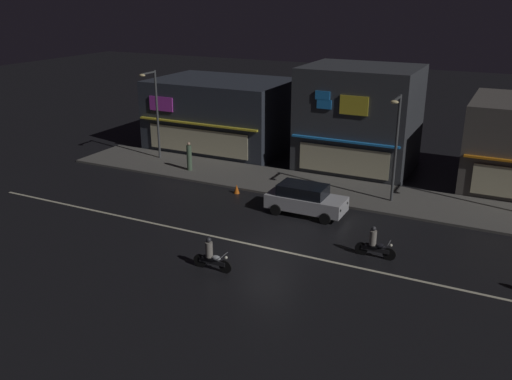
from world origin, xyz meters
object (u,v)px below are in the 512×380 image
(motorcycle_following, at_px, (211,257))
(traffic_cone, at_px, (237,189))
(streetlamp_mid, at_px, (396,140))
(pedestrian_on_sidewalk, at_px, (189,157))
(streetlamp_west, at_px, (155,107))
(parked_car_trailing, at_px, (305,199))
(motorcycle_lead, at_px, (375,245))

(motorcycle_following, distance_m, traffic_cone, 9.77)
(streetlamp_mid, bearing_deg, traffic_cone, -165.20)
(pedestrian_on_sidewalk, relative_size, traffic_cone, 3.52)
(streetlamp_west, distance_m, parked_car_trailing, 14.48)
(streetlamp_west, xyz_separation_m, parked_car_trailing, (13.33, -4.77, -3.04))
(motorcycle_lead, bearing_deg, streetlamp_mid, 93.54)
(parked_car_trailing, bearing_deg, streetlamp_mid, -137.68)
(parked_car_trailing, relative_size, motorcycle_following, 2.26)
(parked_car_trailing, bearing_deg, motorcycle_following, 80.70)
(streetlamp_west, distance_m, motorcycle_lead, 20.17)
(parked_car_trailing, xyz_separation_m, motorcycle_following, (-1.29, -7.86, -0.24))
(streetlamp_west, bearing_deg, motorcycle_following, -46.35)
(streetlamp_mid, relative_size, motorcycle_lead, 3.24)
(motorcycle_lead, bearing_deg, streetlamp_west, 151.61)
(motorcycle_following, xyz_separation_m, traffic_cone, (-3.63, 9.06, -0.36))
(streetlamp_mid, distance_m, traffic_cone, 9.76)
(parked_car_trailing, xyz_separation_m, motorcycle_lead, (4.78, -3.49, -0.24))
(motorcycle_lead, bearing_deg, parked_car_trailing, 139.98)
(streetlamp_mid, distance_m, pedestrian_on_sidewalk, 13.92)
(streetlamp_mid, bearing_deg, pedestrian_on_sidewalk, -179.85)
(pedestrian_on_sidewalk, relative_size, motorcycle_following, 1.02)
(streetlamp_west, bearing_deg, parked_car_trailing, -19.68)
(streetlamp_mid, height_order, pedestrian_on_sidewalk, streetlamp_mid)
(streetlamp_west, bearing_deg, pedestrian_on_sidewalk, -19.77)
(pedestrian_on_sidewalk, bearing_deg, streetlamp_west, 122.82)
(pedestrian_on_sidewalk, distance_m, motorcycle_lead, 16.14)
(streetlamp_mid, height_order, motorcycle_lead, streetlamp_mid)
(streetlamp_mid, bearing_deg, motorcycle_lead, -82.58)
(streetlamp_mid, relative_size, motorcycle_following, 3.24)
(streetlamp_west, distance_m, streetlamp_mid, 17.24)
(motorcycle_lead, relative_size, motorcycle_following, 1.00)
(streetlamp_mid, xyz_separation_m, parked_car_trailing, (-3.87, -3.52, -2.96))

